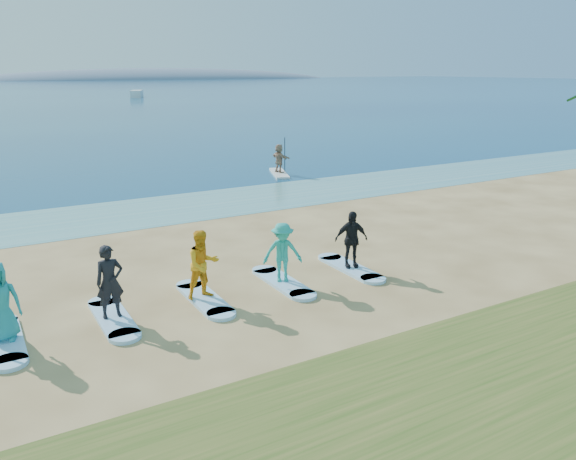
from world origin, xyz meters
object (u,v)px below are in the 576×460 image
paddleboarder (279,158)px  surfboard_0 (5,341)px  student_1 (110,282)px  surfboard_2 (204,299)px  boat_offshore_b (137,97)px  student_4 (351,239)px  surfboard_1 (113,318)px  surfboard_4 (350,268)px  surfboard_3 (283,282)px  paddleboard (279,173)px  student_2 (203,264)px  student_3 (282,252)px

paddleboarder → surfboard_0: paddleboarder is taller
student_1 → surfboard_2: size_ratio=0.78×
boat_offshore_b → student_4: 105.14m
surfboard_1 → surfboard_2: 2.25m
surfboard_1 → surfboard_4: 6.75m
boat_offshore_b → student_1: (-29.27, -102.69, 0.94)m
surfboard_3 → surfboard_0: bearing=180.0°
student_1 → surfboard_4: (6.75, 0.00, -0.90)m
paddleboard → paddleboarder: bearing=0.0°
surfboard_1 → student_2: 2.43m
paddleboard → surfboard_2: bearing=-104.8°
paddleboard → surfboard_4: size_ratio=1.36×
surfboard_1 → student_3: bearing=0.0°
student_2 → surfboard_4: size_ratio=0.79×
boat_offshore_b → surfboard_1: (-29.27, -102.69, 0.04)m
student_2 → boat_offshore_b: bearing=72.2°
boat_offshore_b → student_3: size_ratio=3.20×
paddleboard → surfboard_3: size_ratio=1.36×
boat_offshore_b → student_1: 106.79m
surfboard_1 → surfboard_0: bearing=180.0°
surfboard_0 → surfboard_2: bearing=0.0°
surfboard_2 → surfboard_4: bearing=0.0°
paddleboard → surfboard_0: (-14.62, -14.21, -0.01)m
student_2 → student_3: student_2 is taller
surfboard_0 → surfboard_3: (6.75, 0.00, 0.00)m
paddleboarder → surfboard_1: (-12.37, -14.21, -0.84)m
student_4 → surfboard_0: bearing=-162.6°
surfboard_0 → boat_offshore_b: bearing=72.9°
surfboard_1 → surfboard_3: same height
surfboard_1 → surfboard_2: same height
boat_offshore_b → surfboard_2: (-27.02, -102.69, 0.04)m
paddleboard → student_3: bearing=-98.4°
surfboard_1 → student_1: bearing=0.0°
student_1 → student_4: student_1 is taller
surfboard_1 → student_4: 6.81m
surfboard_0 → student_3: student_3 is taller
student_2 → student_4: student_2 is taller
boat_offshore_b → surfboard_1: bearing=-83.3°
student_1 → boat_offshore_b: bearing=73.4°
boat_offshore_b → surfboard_0: size_ratio=2.34×
paddleboard → student_2: size_ratio=1.73×
surfboard_2 → surfboard_1: bearing=180.0°
boat_offshore_b → surfboard_3: boat_offshore_b is taller
surfboard_1 → student_1: student_1 is taller
surfboard_2 → surfboard_4: 4.50m
paddleboard → surfboard_3: bearing=-98.4°
student_1 → surfboard_4: bearing=-0.6°
surfboard_1 → student_1: size_ratio=1.29×
surfboard_0 → surfboard_4: 9.00m
surfboard_3 → student_3: student_3 is taller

